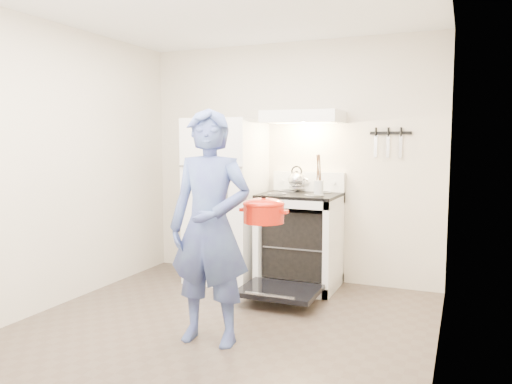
# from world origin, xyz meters

# --- Properties ---
(floor) EXTENTS (3.60, 3.60, 0.00)m
(floor) POSITION_xyz_m (0.00, 0.00, 0.00)
(floor) COLOR #493E34
(floor) RESTS_ON ground
(back_wall) EXTENTS (3.20, 0.02, 2.50)m
(back_wall) POSITION_xyz_m (0.00, 1.80, 1.25)
(back_wall) COLOR beige
(back_wall) RESTS_ON ground
(refrigerator) EXTENTS (0.70, 0.70, 1.70)m
(refrigerator) POSITION_xyz_m (-0.58, 1.45, 0.85)
(refrigerator) COLOR white
(refrigerator) RESTS_ON floor
(stove_body) EXTENTS (0.76, 0.65, 0.92)m
(stove_body) POSITION_xyz_m (0.23, 1.48, 0.46)
(stove_body) COLOR white
(stove_body) RESTS_ON floor
(cooktop) EXTENTS (0.76, 0.65, 0.03)m
(cooktop) POSITION_xyz_m (0.23, 1.48, 0.94)
(cooktop) COLOR black
(cooktop) RESTS_ON stove_body
(backsplash) EXTENTS (0.76, 0.07, 0.20)m
(backsplash) POSITION_xyz_m (0.23, 1.76, 1.05)
(backsplash) COLOR white
(backsplash) RESTS_ON cooktop
(oven_door) EXTENTS (0.70, 0.54, 0.04)m
(oven_door) POSITION_xyz_m (0.23, 0.88, 0.12)
(oven_door) COLOR black
(oven_door) RESTS_ON floor
(oven_rack) EXTENTS (0.60, 0.52, 0.01)m
(oven_rack) POSITION_xyz_m (0.23, 1.48, 0.44)
(oven_rack) COLOR slate
(oven_rack) RESTS_ON stove_body
(range_hood) EXTENTS (0.76, 0.50, 0.12)m
(range_hood) POSITION_xyz_m (0.23, 1.55, 1.71)
(range_hood) COLOR white
(range_hood) RESTS_ON back_wall
(knife_strip) EXTENTS (0.40, 0.02, 0.03)m
(knife_strip) POSITION_xyz_m (1.05, 1.79, 1.55)
(knife_strip) COLOR black
(knife_strip) RESTS_ON back_wall
(pizza_stone) EXTENTS (0.31, 0.31, 0.02)m
(pizza_stone) POSITION_xyz_m (0.16, 1.56, 0.45)
(pizza_stone) COLOR olive
(pizza_stone) RESTS_ON oven_rack
(tea_kettle) EXTENTS (0.22, 0.18, 0.26)m
(tea_kettle) POSITION_xyz_m (0.13, 1.66, 1.08)
(tea_kettle) COLOR #BBBBC0
(tea_kettle) RESTS_ON cooktop
(utensil_jar) EXTENTS (0.10, 0.10, 0.13)m
(utensil_jar) POSITION_xyz_m (0.49, 1.22, 1.05)
(utensil_jar) COLOR silver
(utensil_jar) RESTS_ON cooktop
(person) EXTENTS (0.65, 0.45, 1.70)m
(person) POSITION_xyz_m (0.05, -0.10, 0.85)
(person) COLOR navy
(person) RESTS_ON floor
(dutch_oven) EXTENTS (0.37, 0.30, 0.24)m
(dutch_oven) POSITION_xyz_m (0.38, 0.12, 0.94)
(dutch_oven) COLOR red
(dutch_oven) RESTS_ON person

